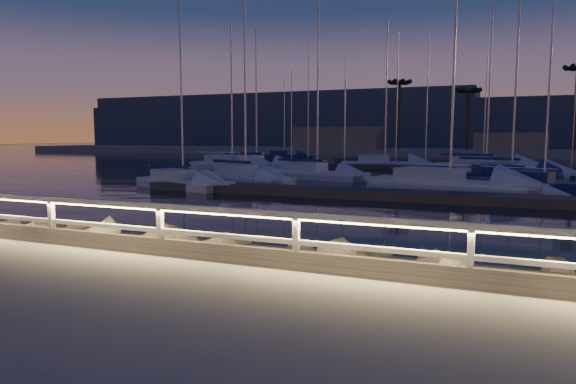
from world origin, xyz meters
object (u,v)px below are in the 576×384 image
at_px(sailboat_c, 540,183).
at_px(sailboat_k, 382,163).
at_px(sailboat_d, 445,183).
at_px(sailboat_i, 255,164).
at_px(sailboat_e, 230,164).
at_px(sailboat_f, 315,173).
at_px(sailboat_a, 244,177).
at_px(sailboat_l, 483,165).
at_px(guard_rail, 118,214).
at_px(sailboat_g, 508,172).
at_px(sailboat_b, 181,181).
at_px(sailboat_h, 509,175).
at_px(sailboat_m, 283,156).

relative_size(sailboat_c, sailboat_k, 0.89).
relative_size(sailboat_d, sailboat_i, 1.25).
distance_m(sailboat_e, sailboat_f, 13.35).
xyz_separation_m(sailboat_a, sailboat_e, (-8.17, 12.79, 0.03)).
xyz_separation_m(sailboat_e, sailboat_l, (21.63, 6.94, -0.04)).
distance_m(guard_rail, sailboat_e, 36.64).
relative_size(sailboat_c, sailboat_g, 0.87).
relative_size(sailboat_b, sailboat_l, 0.77).
height_order(sailboat_e, sailboat_f, sailboat_e).
bearing_deg(sailboat_d, sailboat_h, 86.08).
bearing_deg(sailboat_l, sailboat_i, -153.56).
distance_m(sailboat_a, sailboat_d, 12.25).
bearing_deg(sailboat_m, sailboat_h, -60.63).
distance_m(sailboat_d, sailboat_m, 42.13).
xyz_separation_m(sailboat_c, sailboat_h, (-1.59, 6.25, 0.00)).
height_order(sailboat_c, sailboat_m, sailboat_c).
xyz_separation_m(sailboat_c, sailboat_g, (-1.61, 8.58, 0.04)).
height_order(sailboat_a, sailboat_h, sailboat_h).
height_order(sailboat_g, sailboat_i, sailboat_g).
relative_size(sailboat_d, sailboat_m, 1.50).
relative_size(guard_rail, sailboat_k, 3.18).
height_order(sailboat_e, sailboat_i, sailboat_e).
bearing_deg(sailboat_l, sailboat_g, -68.01).
bearing_deg(sailboat_a, sailboat_b, -98.30).
height_order(sailboat_b, sailboat_i, sailboat_i).
bearing_deg(sailboat_l, sailboat_c, -69.54).
bearing_deg(sailboat_i, sailboat_f, -43.72).
distance_m(sailboat_c, sailboat_k, 21.52).
xyz_separation_m(guard_rail, sailboat_d, (4.53, 20.77, -0.92)).
relative_size(sailboat_f, sailboat_m, 1.18).
height_order(sailboat_k, sailboat_l, sailboat_l).
relative_size(sailboat_f, sailboat_i, 0.98).
distance_m(sailboat_h, sailboat_k, 15.73).
height_order(sailboat_a, sailboat_i, sailboat_i).
bearing_deg(sailboat_f, sailboat_i, 149.30).
height_order(sailboat_d, sailboat_k, sailboat_d).
height_order(sailboat_g, sailboat_l, sailboat_l).
relative_size(sailboat_d, sailboat_g, 1.12).
xyz_separation_m(guard_rail, sailboat_c, (9.35, 23.13, -0.97)).
relative_size(guard_rail, sailboat_g, 3.10).
bearing_deg(sailboat_h, sailboat_e, 147.33).
distance_m(sailboat_e, sailboat_h, 23.92).
bearing_deg(sailboat_k, sailboat_h, -57.94).
height_order(guard_rail, sailboat_e, sailboat_e).
bearing_deg(sailboat_d, sailboat_e, 165.73).
bearing_deg(sailboat_l, sailboat_h, -70.82).
xyz_separation_m(guard_rail, sailboat_a, (-7.71, 20.22, -0.94)).
bearing_deg(sailboat_m, sailboat_b, -93.14).
distance_m(sailboat_d, sailboat_i, 22.28).
relative_size(sailboat_g, sailboat_m, 1.35).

